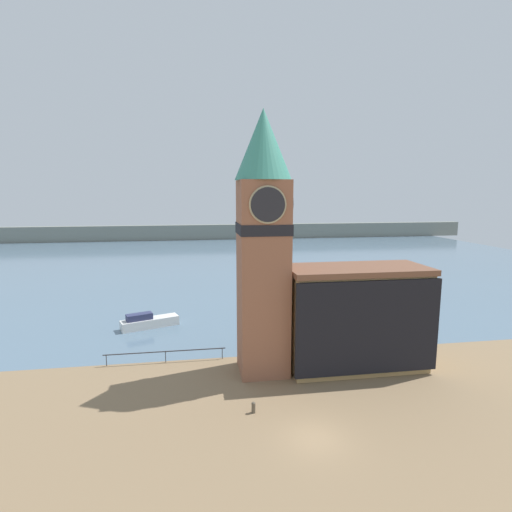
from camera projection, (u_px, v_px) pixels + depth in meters
The scene contains 8 objects.
ground_plane at pixel (315, 438), 25.52m from camera, with size 160.00×160.00×0.00m, color #846B4C.
water at pixel (224, 258), 97.35m from camera, with size 160.00×120.00×0.00m.
far_shoreline at pixel (215, 232), 135.99m from camera, with size 180.00×3.00×5.00m.
pier_railing at pixel (165, 352), 36.84m from camera, with size 11.09×0.08×1.09m.
clock_tower at pixel (263, 238), 33.44m from camera, with size 4.70×4.70×22.26m.
pier_building at pixel (356, 317), 35.44m from camera, with size 12.45×5.65×9.16m.
boat_near at pixel (148, 322), 46.50m from camera, with size 6.74×3.85×1.80m.
mooring_bollard_near at pixel (253, 407), 28.42m from camera, with size 0.29×0.29×0.83m.
Camera 1 is at (-7.36, -22.52, 15.50)m, focal length 28.00 mm.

